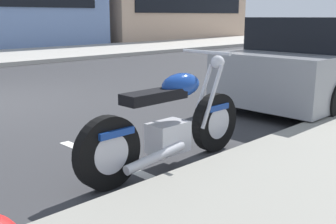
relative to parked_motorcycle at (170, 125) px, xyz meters
name	(u,v)px	position (x,y,z in m)	size (l,w,h in m)	color
sidewalk_far_curb	(172,45)	(11.66, 11.60, -0.36)	(120.00, 5.00, 0.14)	#ADA89E
parking_stall_stripe	(121,165)	(-0.34, 0.35, -0.43)	(0.12, 2.20, 0.01)	silver
parked_motorcycle	(170,125)	(0.00, 0.00, 0.00)	(2.11, 0.62, 1.12)	black
parked_car_at_intersection	(328,61)	(4.35, 0.41, 0.26)	(4.67, 1.81, 1.45)	gray
car_opposite_curb	(307,31)	(19.13, 8.37, 0.22)	(4.10, 2.01, 1.36)	silver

